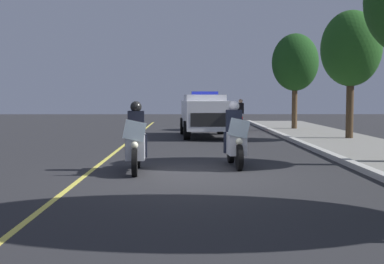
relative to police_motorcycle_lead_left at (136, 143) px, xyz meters
The scene contains 9 objects.
ground_plane 1.62m from the police_motorcycle_lead_left, 70.22° to the left, with size 80.00×80.00×0.00m, color #28282B.
curb_strip 5.60m from the police_motorcycle_lead_left, 84.90° to the left, with size 48.00×0.24×0.15m, color #B7B5AD.
lane_stripe_center 1.41m from the police_motorcycle_lead_left, 66.22° to the right, with size 48.00×0.12×0.01m, color #E0D14C.
police_motorcycle_lead_left is the anchor object (origin of this frame).
police_motorcycle_lead_right 2.66m from the police_motorcycle_lead_left, 110.42° to the left, with size 2.14×0.60×1.72m.
police_suv 10.93m from the police_motorcycle_lead_left, 169.19° to the left, with size 5.00×2.30×2.05m.
cyclist_background 14.96m from the police_motorcycle_lead_left, 164.30° to the left, with size 1.76×0.33×1.69m.
tree_far_back 12.30m from the police_motorcycle_lead_left, 137.72° to the left, with size 2.48×2.48×5.27m.
tree_behind_suv 16.88m from the police_motorcycle_lead_left, 155.02° to the left, with size 2.47×2.47×5.07m.
Camera 1 is at (11.91, -0.13, 1.85)m, focal length 47.94 mm.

